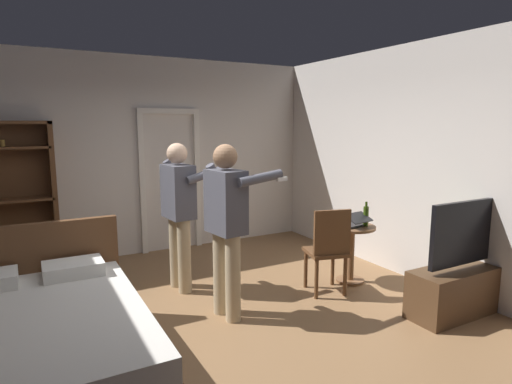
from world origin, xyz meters
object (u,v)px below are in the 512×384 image
Objects in this scene: laptop at (353,222)px; person_blue_shirt at (227,219)px; bookshelf at (16,194)px; suitcase_dark at (62,276)px; bottle_on_table at (366,216)px; wooden_chair at (328,247)px; bed at (36,346)px; tv_flatscreen at (464,281)px; person_striped_shirt at (180,206)px; side_table at (351,245)px.

laptop is 1.71m from person_blue_shirt.
bookshelf is 3.76× the size of suitcase_dark.
bottle_on_table is 0.69m from wooden_chair.
person_blue_shirt is (1.71, 0.34, 0.69)m from bed.
laptop is at bearing 111.77° from tv_flatscreen.
person_striped_shirt is at bearing -15.99° from suitcase_dark.
suitcase_dark is at bearing 151.68° from person_striped_shirt.
bookshelf is at bearing 138.07° from person_striped_shirt.
laptop is 0.18m from bottle_on_table.
person_blue_shirt is (-2.15, 1.06, 0.67)m from tv_flatscreen.
person_blue_shirt reaches higher than laptop.
bookshelf is 2.98m from person_blue_shirt.
tv_flatscreen reaches higher than wooden_chair.
bed reaches higher than laptop.
bed is 1.08× the size of bookshelf.
side_table is 2.10m from person_striped_shirt.
bed is at bearing 169.40° from tv_flatscreen.
bookshelf is at bearing 146.80° from laptop.
bed is at bearing -88.10° from bookshelf.
bed is at bearing -172.69° from laptop.
bookshelf is 1.97× the size of wooden_chair.
person_blue_shirt is at bearing -176.86° from laptop.
side_table reaches higher than suitcase_dark.
person_blue_shirt reaches higher than wooden_chair.
person_striped_shirt is (-2.02, 0.86, 0.16)m from bottle_on_table.
person_striped_shirt is at bearing 100.64° from person_blue_shirt.
person_blue_shirt is at bearing -175.48° from side_table.
bookshelf is 1.15× the size of person_striped_shirt.
person_striped_shirt is (-2.32, 1.98, 0.66)m from tv_flatscreen.
person_blue_shirt reaches higher than tv_flatscreen.
bookshelf is 4.17m from laptop.
bed is 1.65× the size of tv_flatscreen.
laptop reaches higher than suitcase_dark.
laptop is 3.47m from suitcase_dark.
bottle_on_table is at bearing 6.38° from bed.
wooden_chair is (2.93, 0.31, 0.24)m from bed.
person_striped_shirt reaches higher than tv_flatscreen.
suitcase_dark is (-3.55, 2.64, -0.17)m from tv_flatscreen.
suitcase_dark is at bearing 154.96° from bottle_on_table.
person_striped_shirt is (1.54, 1.25, 0.68)m from bed.
person_striped_shirt is at bearing 157.58° from side_table.
laptop is at bearing 15.20° from wooden_chair.
bottle_on_table is 1.86m from person_blue_shirt.
suitcase_dark is (-1.23, 0.66, -0.82)m from person_striped_shirt.
bed is 2.82m from bookshelf.
bookshelf reaches higher than suitcase_dark.
laptop is at bearing -118.59° from side_table.
wooden_chair is at bearing -164.80° from laptop.
person_striped_shirt is at bearing 139.57° from tv_flatscreen.
bottle_on_table is (3.56, 0.40, 0.52)m from bed.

